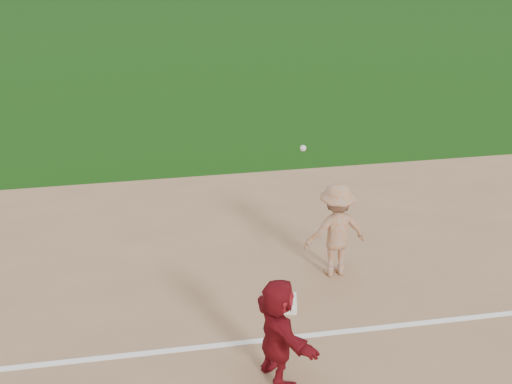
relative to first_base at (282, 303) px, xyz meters
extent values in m
plane|color=#133D0B|center=(-0.17, 0.02, -0.07)|extent=(160.00, 160.00, 0.00)
cube|color=white|center=(-0.17, -0.78, -0.05)|extent=(60.00, 0.10, 0.01)
cube|color=white|center=(0.00, 0.00, 0.00)|extent=(0.53, 0.53, 0.10)
imported|color=maroon|center=(-0.39, -1.55, 0.73)|extent=(0.86, 1.52, 1.56)
imported|color=gray|center=(1.06, 0.78, 0.78)|extent=(1.14, 0.73, 1.67)
sphere|color=silver|center=(0.38, 0.54, 2.41)|extent=(0.09, 0.09, 0.09)
camera|label=1|loc=(-1.77, -8.08, 6.13)|focal=45.00mm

